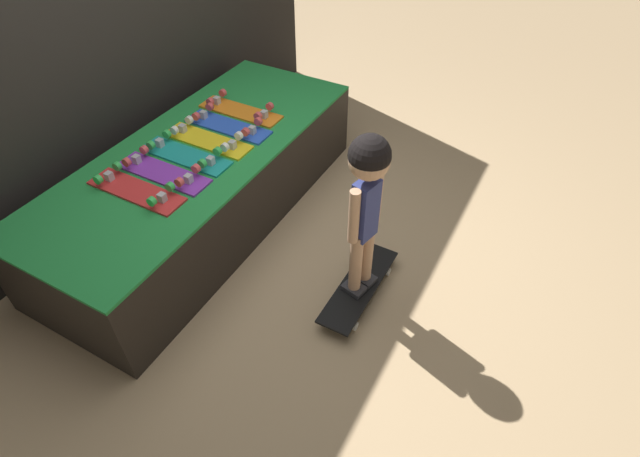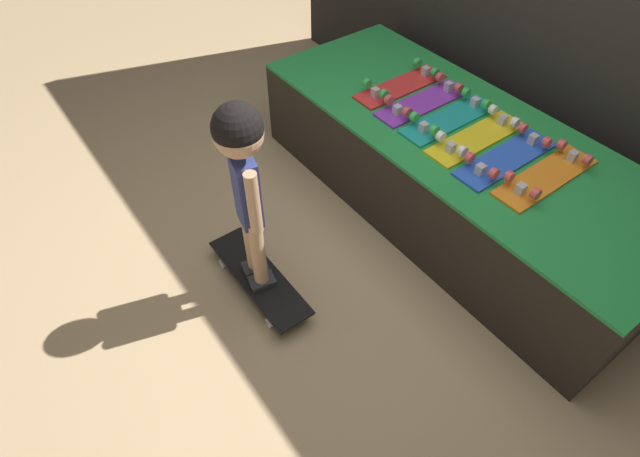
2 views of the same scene
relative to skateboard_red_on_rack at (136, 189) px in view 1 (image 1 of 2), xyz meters
The scene contains 11 objects.
ground_plane 1.04m from the skateboard_red_on_rack, 53.17° to the right, with size 16.00×16.00×0.00m, color tan.
back_wall 1.06m from the skateboard_red_on_rack, 51.86° to the left, with size 4.53×0.10×2.49m.
display_rack 0.59m from the skateboard_red_on_rack, ahead, with size 2.45×0.96×0.57m.
skateboard_red_on_rack is the anchor object (origin of this frame).
skateboard_purple_on_rack 0.21m from the skateboard_red_on_rack, ahead, with size 0.18×0.61×0.09m.
skateboard_teal_on_rack 0.41m from the skateboard_red_on_rack, ahead, with size 0.18×0.61×0.09m.
skateboard_yellow_on_rack 0.62m from the skateboard_red_on_rack, ahead, with size 0.18×0.61×0.09m.
skateboard_blue_on_rack 0.82m from the skateboard_red_on_rack, ahead, with size 0.18×0.61×0.09m.
skateboard_orange_on_rack 1.02m from the skateboard_red_on_rack, ahead, with size 0.18×0.61×0.09m.
skateboard_on_floor 1.42m from the skateboard_red_on_rack, 73.99° to the right, with size 0.72×0.21×0.09m.
child 1.34m from the skateboard_red_on_rack, 73.99° to the right, with size 0.24×0.21×1.03m.
Camera 1 is at (-1.97, -1.32, 2.36)m, focal length 28.00 mm.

